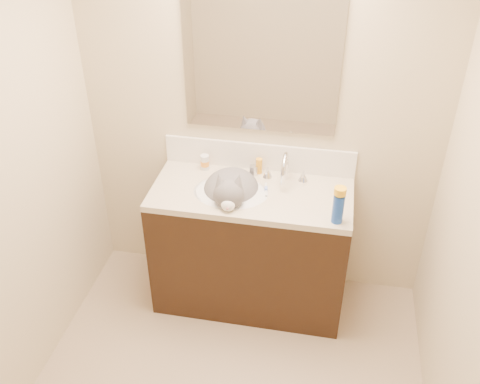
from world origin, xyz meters
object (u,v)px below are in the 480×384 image
at_px(pill_bottle, 205,162).
at_px(spray_can, 338,209).
at_px(vanity_cabinet, 251,249).
at_px(cat, 231,192).
at_px(silver_jar, 253,170).
at_px(amber_bottle, 259,166).
at_px(faucet, 285,170).
at_px(basin, 231,202).

xyz_separation_m(pill_bottle, spray_can, (0.84, -0.40, 0.04)).
distance_m(vanity_cabinet, cat, 0.45).
relative_size(vanity_cabinet, silver_jar, 19.69).
bearing_deg(pill_bottle, vanity_cabinet, -30.52).
bearing_deg(amber_bottle, spray_can, -40.08).
xyz_separation_m(cat, pill_bottle, (-0.21, 0.21, 0.06)).
height_order(cat, pill_bottle, cat).
bearing_deg(vanity_cabinet, amber_bottle, 87.36).
xyz_separation_m(faucet, spray_can, (0.33, -0.34, -0.00)).
bearing_deg(amber_bottle, cat, -120.26).
distance_m(faucet, pill_bottle, 0.52).
distance_m(basin, cat, 0.06).
relative_size(pill_bottle, amber_bottle, 0.98).
height_order(vanity_cabinet, spray_can, spray_can).
bearing_deg(amber_bottle, vanity_cabinet, -92.64).
xyz_separation_m(vanity_cabinet, spray_can, (0.51, -0.21, 0.54)).
distance_m(vanity_cabinet, faucet, 0.58).
bearing_deg(pill_bottle, cat, -44.38).
bearing_deg(spray_can, silver_jar, 143.23).
height_order(cat, spray_can, cat).
bearing_deg(spray_can, amber_bottle, 139.92).
height_order(basin, spray_can, spray_can).
height_order(basin, faucet, faucet).
distance_m(pill_bottle, amber_bottle, 0.34).
xyz_separation_m(basin, faucet, (0.30, 0.17, 0.16)).
height_order(faucet, pill_bottle, faucet).
height_order(vanity_cabinet, pill_bottle, pill_bottle).
xyz_separation_m(pill_bottle, silver_jar, (0.31, -0.01, -0.02)).
bearing_deg(basin, pill_bottle, 133.28).
height_order(pill_bottle, silver_jar, pill_bottle).
height_order(pill_bottle, amber_bottle, amber_bottle).
xyz_separation_m(faucet, amber_bottle, (-0.17, 0.08, -0.04)).
distance_m(faucet, silver_jar, 0.21).
bearing_deg(faucet, spray_can, -46.11).
height_order(vanity_cabinet, amber_bottle, amber_bottle).
bearing_deg(basin, cat, 94.85).
bearing_deg(spray_can, faucet, 133.89).
bearing_deg(vanity_cabinet, faucet, 37.29).
bearing_deg(cat, vanity_cabinet, -2.46).
height_order(cat, amber_bottle, cat).
bearing_deg(vanity_cabinet, cat, -174.98).
height_order(silver_jar, amber_bottle, amber_bottle).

